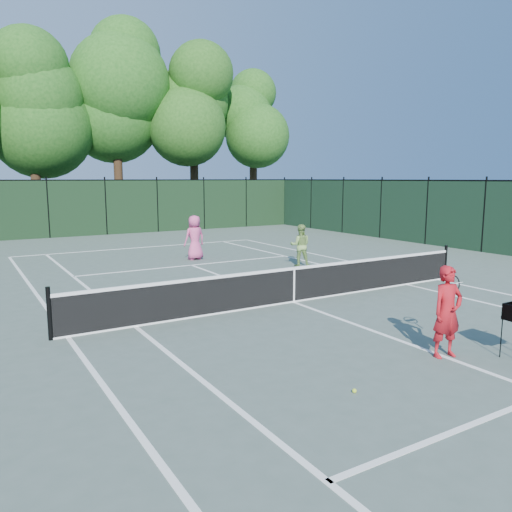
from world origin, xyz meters
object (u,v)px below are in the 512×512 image
player_green (300,245)px  coach (447,312)px  player_pink (195,238)px  loose_ball_midcourt (354,391)px

player_green → coach: bearing=102.4°
player_pink → player_green: (2.63, -3.29, -0.11)m
coach → player_green: 9.38m
coach → player_pink: bearing=96.7°
coach → loose_ball_midcourt: bearing=-162.7°
player_pink → coach: bearing=81.4°
coach → player_pink: size_ratio=0.95×
coach → player_pink: player_pink is taller
player_green → loose_ball_midcourt: size_ratio=22.07×
player_green → loose_ball_midcourt: 10.77m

